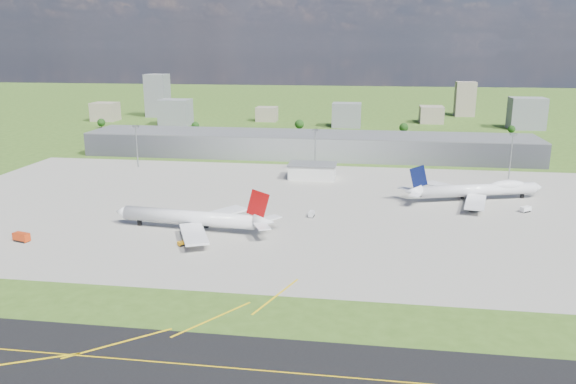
# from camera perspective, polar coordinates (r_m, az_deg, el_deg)

# --- Properties ---
(ground) EXTENTS (1400.00, 1400.00, 0.00)m
(ground) POSITION_cam_1_polar(r_m,az_deg,el_deg) (367.86, 1.73, 3.22)
(ground) COLOR #38581B
(ground) RESTS_ON ground
(apron) EXTENTS (360.00, 190.00, 0.08)m
(apron) POSITION_cam_1_polar(r_m,az_deg,el_deg) (260.57, 1.14, -1.60)
(apron) COLOR #99968B
(apron) RESTS_ON ground
(terminal) EXTENTS (300.00, 42.00, 15.00)m
(terminal) POSITION_cam_1_polar(r_m,az_deg,el_deg) (381.12, 2.00, 4.77)
(terminal) COLOR gray
(terminal) RESTS_ON ground
(ops_building) EXTENTS (26.00, 16.00, 8.00)m
(ops_building) POSITION_cam_1_polar(r_m,az_deg,el_deg) (317.36, 2.50, 2.10)
(ops_building) COLOR silver
(ops_building) RESTS_ON ground
(mast_west) EXTENTS (3.50, 2.00, 25.90)m
(mast_west) POSITION_cam_1_polar(r_m,az_deg,el_deg) (356.87, -15.15, 5.25)
(mast_west) COLOR gray
(mast_west) RESTS_ON ground
(mast_center) EXTENTS (3.50, 2.00, 25.90)m
(mast_center) POSITION_cam_1_polar(r_m,az_deg,el_deg) (329.37, 2.79, 4.99)
(mast_center) COLOR gray
(mast_center) RESTS_ON ground
(mast_east) EXTENTS (3.50, 2.00, 25.90)m
(mast_east) POSITION_cam_1_polar(r_m,az_deg,el_deg) (337.36, 21.78, 4.19)
(mast_east) COLOR gray
(mast_east) RESTS_ON ground
(airliner_red_twin) EXTENTS (69.19, 53.63, 18.98)m
(airliner_red_twin) POSITION_cam_1_polar(r_m,az_deg,el_deg) (230.69, -9.47, -2.68)
(airliner_red_twin) COLOR white
(airliner_red_twin) RESTS_ON ground
(airliner_blue_quad) EXTENTS (69.43, 53.26, 18.58)m
(airliner_blue_quad) POSITION_cam_1_polar(r_m,az_deg,el_deg) (286.70, 18.74, 0.19)
(airliner_blue_quad) COLOR white
(airliner_blue_quad) RESTS_ON ground
(crash_tender) EXTENTS (7.09, 4.47, 3.42)m
(crash_tender) POSITION_cam_1_polar(r_m,az_deg,el_deg) (238.84, -25.45, -4.19)
(crash_tender) COLOR red
(crash_tender) RESTS_ON ground
(tug_yellow) EXTENTS (3.68, 3.86, 1.71)m
(tug_yellow) POSITION_cam_1_polar(r_m,az_deg,el_deg) (215.46, -10.68, -5.16)
(tug_yellow) COLOR orange
(tug_yellow) RESTS_ON ground
(van_white_near) EXTENTS (2.56, 4.93, 2.44)m
(van_white_near) POSITION_cam_1_polar(r_m,az_deg,el_deg) (246.62, 2.40, -2.27)
(van_white_near) COLOR silver
(van_white_near) RESTS_ON ground
(van_white_far) EXTENTS (5.41, 4.87, 2.58)m
(van_white_far) POSITION_cam_1_polar(r_m,az_deg,el_deg) (275.06, 22.99, -1.64)
(van_white_far) COLOR white
(van_white_far) RESTS_ON ground
(bldg_far_w) EXTENTS (24.00, 20.00, 18.00)m
(bldg_far_w) POSITION_cam_1_polar(r_m,az_deg,el_deg) (592.55, -18.08, 7.77)
(bldg_far_w) COLOR gray
(bldg_far_w) RESTS_ON ground
(bldg_w) EXTENTS (28.00, 22.00, 24.00)m
(bldg_w) POSITION_cam_1_polar(r_m,az_deg,el_deg) (542.85, -11.36, 7.95)
(bldg_w) COLOR slate
(bldg_w) RESTS_ON ground
(bldg_cw) EXTENTS (20.00, 18.00, 14.00)m
(bldg_cw) POSITION_cam_1_polar(r_m,az_deg,el_deg) (561.30, -2.16, 7.92)
(bldg_cw) COLOR gray
(bldg_cw) RESTS_ON ground
(bldg_c) EXTENTS (26.00, 20.00, 22.00)m
(bldg_c) POSITION_cam_1_polar(r_m,az_deg,el_deg) (522.33, 5.98, 7.79)
(bldg_c) COLOR slate
(bldg_c) RESTS_ON ground
(bldg_ce) EXTENTS (22.00, 24.00, 16.00)m
(bldg_ce) POSITION_cam_1_polar(r_m,az_deg,el_deg) (565.11, 14.35, 7.63)
(bldg_ce) COLOR gray
(bldg_ce) RESTS_ON ground
(bldg_e) EXTENTS (30.00, 22.00, 28.00)m
(bldg_e) POSITION_cam_1_polar(r_m,az_deg,el_deg) (549.44, 23.08, 7.36)
(bldg_e) COLOR slate
(bldg_e) RESTS_ON ground
(bldg_tall_w) EXTENTS (22.00, 20.00, 44.00)m
(bldg_tall_w) POSITION_cam_1_polar(r_m,az_deg,el_deg) (611.73, -13.11, 9.53)
(bldg_tall_w) COLOR slate
(bldg_tall_w) RESTS_ON ground
(bldg_tall_e) EXTENTS (20.00, 18.00, 36.00)m
(bldg_tall_e) POSITION_cam_1_polar(r_m,az_deg,el_deg) (628.54, 17.53, 9.00)
(bldg_tall_e) COLOR gray
(bldg_tall_e) RESTS_ON ground
(tree_far_w) EXTENTS (7.20, 7.20, 8.80)m
(tree_far_w) POSITION_cam_1_polar(r_m,az_deg,el_deg) (539.70, -18.45, 6.72)
(tree_far_w) COLOR #382314
(tree_far_w) RESTS_ON ground
(tree_w) EXTENTS (6.75, 6.75, 8.25)m
(tree_w) POSITION_cam_1_polar(r_m,az_deg,el_deg) (501.32, -9.39, 6.67)
(tree_w) COLOR #382314
(tree_w) RESTS_ON ground
(tree_c) EXTENTS (8.10, 8.10, 9.90)m
(tree_c) POSITION_cam_1_polar(r_m,az_deg,el_deg) (496.56, 1.16, 6.91)
(tree_c) COLOR #382314
(tree_c) RESTS_ON ground
(tree_e) EXTENTS (7.65, 7.65, 9.35)m
(tree_e) POSITION_cam_1_polar(r_m,az_deg,el_deg) (488.79, 11.68, 6.44)
(tree_e) COLOR #382314
(tree_e) RESTS_ON ground
(tree_far_e) EXTENTS (6.30, 6.30, 7.70)m
(tree_far_e) POSITION_cam_1_polar(r_m,az_deg,el_deg) (512.03, 21.76, 5.96)
(tree_far_e) COLOR #382314
(tree_far_e) RESTS_ON ground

